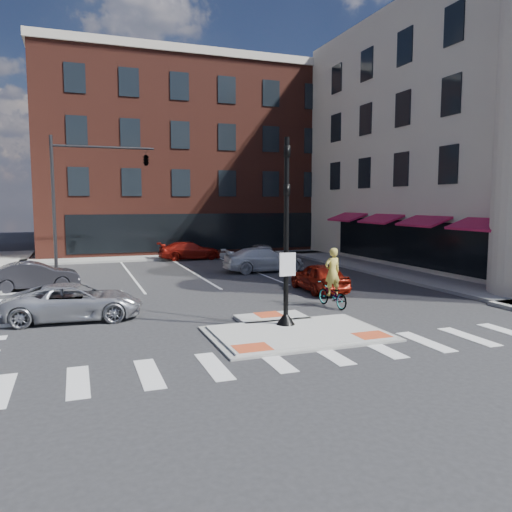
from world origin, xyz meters
name	(u,v)px	position (x,y,z in m)	size (l,w,h in m)	color
ground	(291,331)	(0.00, 0.00, 0.00)	(120.00, 120.00, 0.00)	#28282B
refuge_island	(294,331)	(0.00, -0.26, 0.05)	(5.40, 4.65, 0.13)	gray
sidewalk_e	(391,271)	(10.80, 10.00, 0.07)	(3.00, 24.00, 0.15)	gray
sidewalk_n	(208,256)	(3.00, 22.00, 0.07)	(26.00, 3.00, 0.15)	gray
building_n	(180,161)	(3.00, 31.99, 7.80)	(24.40, 18.40, 15.50)	#54231A
building_far_left	(94,195)	(-4.00, 52.00, 5.00)	(10.00, 12.00, 10.00)	slate
building_far_right	(192,188)	(9.00, 54.00, 6.00)	(12.00, 12.00, 12.00)	brown
signal_pole	(286,256)	(0.00, 0.40, 2.36)	(0.60, 0.60, 5.98)	black
mast_arm_signal	(122,167)	(-3.47, 18.00, 6.21)	(6.10, 2.24, 8.00)	black
silver_suv	(75,302)	(-6.43, 3.96, 0.63)	(2.10, 4.56, 1.27)	silver
red_sedan	(319,277)	(4.08, 6.00, 0.66)	(1.56, 3.88, 1.32)	maroon
white_pickup	(264,260)	(4.04, 13.00, 0.70)	(1.97, 4.83, 1.40)	silver
bg_car_dark	(34,276)	(-8.21, 11.00, 0.65)	(1.38, 3.97, 1.31)	#29292E
bg_car_silver	(261,252)	(5.57, 17.67, 0.64)	(1.51, 3.76, 1.28)	#A8ABB0
bg_car_red	(190,251)	(1.26, 20.60, 0.64)	(1.79, 4.39, 1.27)	maroon
cyclist	(332,287)	(3.00, 2.80, 0.78)	(0.83, 1.91, 2.31)	#3F3F44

